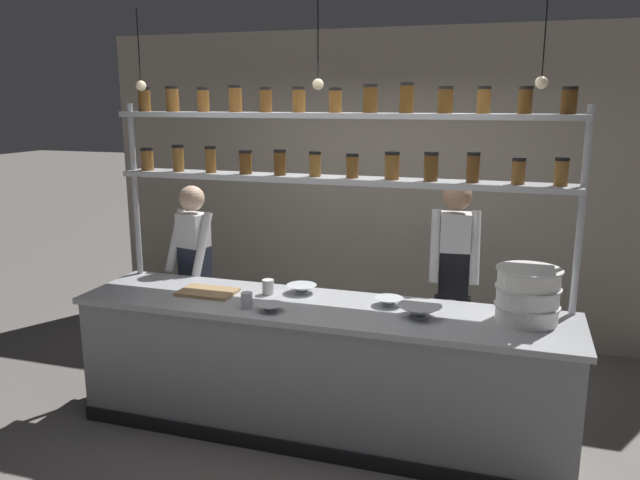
{
  "coord_description": "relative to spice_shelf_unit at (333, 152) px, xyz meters",
  "views": [
    {
      "loc": [
        1.21,
        -3.8,
        2.27
      ],
      "look_at": [
        -0.06,
        0.2,
        1.32
      ],
      "focal_mm": 35.0,
      "sensor_mm": 36.0,
      "label": 1
    }
  ],
  "objects": [
    {
      "name": "ground_plane",
      "position": [
        0.01,
        -0.33,
        -1.92
      ],
      "size": [
        40.0,
        40.0,
        0.0
      ],
      "primitive_type": "plane",
      "color": "slate"
    },
    {
      "name": "back_wall",
      "position": [
        0.01,
        1.78,
        -0.46
      ],
      "size": [
        5.77,
        0.12,
        2.92
      ],
      "primitive_type": "cube",
      "color": "#9E9384",
      "rests_on": "ground_plane"
    },
    {
      "name": "prep_counter",
      "position": [
        0.01,
        -0.33,
        -1.46
      ],
      "size": [
        3.37,
        0.76,
        0.92
      ],
      "color": "gray",
      "rests_on": "ground_plane"
    },
    {
      "name": "spice_shelf_unit",
      "position": [
        0.0,
        0.0,
        0.0
      ],
      "size": [
        3.25,
        0.28,
        2.38
      ],
      "color": "#ADAFB5",
      "rests_on": "ground_plane"
    },
    {
      "name": "chef_left",
      "position": [
        -1.25,
        0.24,
        -1.0
      ],
      "size": [
        0.41,
        0.33,
        1.6
      ],
      "rotation": [
        0.0,
        0.0,
        -0.25
      ],
      "color": "black",
      "rests_on": "ground_plane"
    },
    {
      "name": "chef_center",
      "position": [
        0.81,
        0.48,
        -0.94
      ],
      "size": [
        0.38,
        0.31,
        1.69
      ],
      "rotation": [
        0.0,
        0.0,
        0.11
      ],
      "color": "black",
      "rests_on": "ground_plane"
    },
    {
      "name": "container_stack",
      "position": [
        1.33,
        -0.24,
        -0.83
      ],
      "size": [
        0.4,
        0.4,
        0.34
      ],
      "color": "white",
      "rests_on": "prep_counter"
    },
    {
      "name": "cutting_board",
      "position": [
        -0.84,
        -0.32,
        -0.99
      ],
      "size": [
        0.4,
        0.26,
        0.02
      ],
      "color": "#A88456",
      "rests_on": "prep_counter"
    },
    {
      "name": "prep_bowl_near_left",
      "position": [
        0.68,
        -0.36,
        -0.96
      ],
      "size": [
        0.28,
        0.28,
        0.08
      ],
      "color": "#B2B7BC",
      "rests_on": "prep_counter"
    },
    {
      "name": "prep_bowl_center_front",
      "position": [
        -0.2,
        -0.1,
        -0.97
      ],
      "size": [
        0.22,
        0.22,
        0.06
      ],
      "color": "silver",
      "rests_on": "prep_counter"
    },
    {
      "name": "prep_bowl_center_back",
      "position": [
        0.45,
        -0.19,
        -0.98
      ],
      "size": [
        0.2,
        0.2,
        0.05
      ],
      "color": "silver",
      "rests_on": "prep_counter"
    },
    {
      "name": "prep_bowl_near_right",
      "position": [
        -0.26,
        -0.54,
        -0.98
      ],
      "size": [
        0.18,
        0.18,
        0.05
      ],
      "color": "#B2B7BC",
      "rests_on": "prep_counter"
    },
    {
      "name": "serving_cup_front",
      "position": [
        -0.43,
        -0.53,
        -0.95
      ],
      "size": [
        0.08,
        0.08,
        0.11
      ],
      "color": "#B2B7BC",
      "rests_on": "prep_counter"
    },
    {
      "name": "serving_cup_by_board",
      "position": [
        -0.42,
        -0.2,
        -0.95
      ],
      "size": [
        0.08,
        0.08,
        0.11
      ],
      "color": "silver",
      "rests_on": "prep_counter"
    },
    {
      "name": "pendant_light_row",
      "position": [
        0.01,
        -0.33,
        0.46
      ],
      "size": [
        2.65,
        0.07,
        0.54
      ],
      "color": "black"
    }
  ]
}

